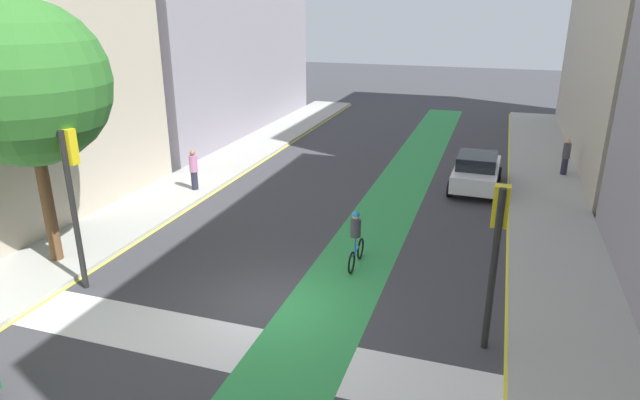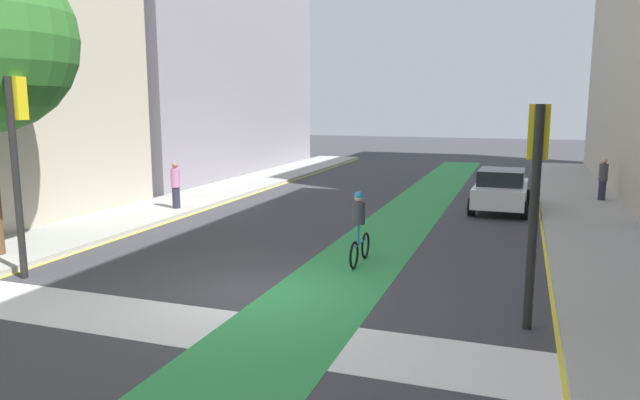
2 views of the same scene
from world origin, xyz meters
The scene contains 14 objects.
ground_plane centered at (0.00, 0.00, 0.00)m, with size 120.00×120.00×0.00m, color #38383D.
bike_lane_paint centered at (1.42, 0.00, 0.00)m, with size 2.40×60.00×0.01m, color #2D8C47.
crosswalk_band centered at (0.00, -2.00, 0.00)m, with size 12.00×1.80×0.01m, color silver.
sidewalk_left centered at (-7.50, 0.00, 0.07)m, with size 3.00×60.00×0.15m, color #9E9E99.
curb_stripe_left centered at (-6.00, 0.00, 0.01)m, with size 0.16×60.00×0.01m, color yellow.
sidewalk_right centered at (7.50, 0.00, 0.07)m, with size 3.00×60.00×0.15m, color #9E9E99.
curb_stripe_right centered at (6.00, 0.00, 0.01)m, with size 0.16×60.00×0.01m, color yellow.
traffic_signal_near_right centered at (5.46, -0.02, 2.79)m, with size 0.35×0.52×3.96m.
traffic_signal_near_left centered at (-5.46, -0.62, 3.18)m, with size 0.35×0.52×4.56m.
car_white_right_far centered at (4.56, 11.79, 0.80)m, with size 2.12×4.25×1.57m.
cyclist_in_lane centered at (1.51, 2.93, 0.97)m, with size 0.32×1.73×1.86m.
pedestrian_sidewalk_right_a centered at (8.35, 14.77, 1.00)m, with size 0.34×0.34×1.68m.
pedestrian_sidewalk_left_a centered at (-6.76, 7.50, 1.02)m, with size 0.34×0.34×1.71m.
street_tree_near centered at (-7.37, 0.26, 5.52)m, with size 4.65×4.65×7.71m.
Camera 1 is at (5.20, -11.71, 7.67)m, focal length 30.57 mm.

